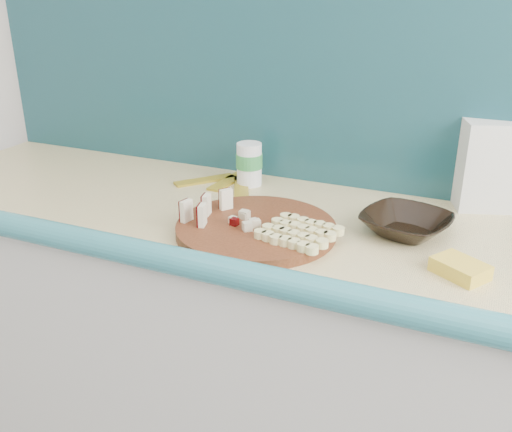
{
  "coord_description": "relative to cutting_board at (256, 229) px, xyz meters",
  "views": [
    {
      "loc": [
        0.52,
        0.32,
        1.45
      ],
      "look_at": [
        0.05,
        1.39,
        0.95
      ],
      "focal_mm": 40.0,
      "sensor_mm": 36.0,
      "label": 1
    }
  ],
  "objects": [
    {
      "name": "kitchen_counter",
      "position": [
        0.05,
        0.11,
        -0.46
      ],
      "size": [
        2.2,
        0.63,
        0.91
      ],
      "color": "silver",
      "rests_on": "ground"
    },
    {
      "name": "backsplash",
      "position": [
        0.05,
        0.4,
        0.24
      ],
      "size": [
        2.2,
        0.02,
        0.5
      ],
      "primitive_type": "cube",
      "color": "teal",
      "rests_on": "kitchen_counter"
    },
    {
      "name": "cutting_board",
      "position": [
        0.0,
        0.0,
        0.0
      ],
      "size": [
        0.42,
        0.42,
        0.02
      ],
      "primitive_type": "cylinder",
      "rotation": [
        0.0,
        0.0,
        -0.18
      ],
      "color": "#48220F",
      "rests_on": "kitchen_counter"
    },
    {
      "name": "apple_wedges",
      "position": [
        -0.12,
        -0.01,
        0.04
      ],
      "size": [
        0.07,
        0.14,
        0.05
      ],
      "color": "#FEF1CB",
      "rests_on": "cutting_board"
    },
    {
      "name": "apple_chunks",
      "position": [
        -0.02,
        0.0,
        0.02
      ],
      "size": [
        0.05,
        0.05,
        0.02
      ],
      "color": "beige",
      "rests_on": "cutting_board"
    },
    {
      "name": "banana_slices",
      "position": [
        0.11,
        -0.02,
        0.02
      ],
      "size": [
        0.17,
        0.16,
        0.02
      ],
      "color": "#F4E895",
      "rests_on": "cutting_board"
    },
    {
      "name": "brown_bowl",
      "position": [
        0.31,
        0.13,
        0.01
      ],
      "size": [
        0.23,
        0.23,
        0.05
      ],
      "primitive_type": "imported",
      "rotation": [
        0.0,
        0.0,
        -0.26
      ],
      "color": "black",
      "rests_on": "kitchen_counter"
    },
    {
      "name": "flour_bag",
      "position": [
        0.45,
        0.37,
        0.1
      ],
      "size": [
        0.15,
        0.13,
        0.22
      ],
      "primitive_type": "cube",
      "rotation": [
        0.0,
        0.0,
        0.33
      ],
      "color": "silver",
      "rests_on": "kitchen_counter"
    },
    {
      "name": "canister",
      "position": [
        -0.15,
        0.29,
        0.05
      ],
      "size": [
        0.07,
        0.07,
        0.12
      ],
      "rotation": [
        0.0,
        0.0,
        0.27
      ],
      "color": "white",
      "rests_on": "kitchen_counter"
    },
    {
      "name": "sponge",
      "position": [
        0.44,
        -0.02,
        0.0
      ],
      "size": [
        0.12,
        0.11,
        0.03
      ],
      "primitive_type": "cube",
      "rotation": [
        0.0,
        0.0,
        -0.56
      ],
      "color": "yellow",
      "rests_on": "kitchen_counter"
    },
    {
      "name": "banana_peel",
      "position": [
        -0.21,
        0.27,
        -0.01
      ],
      "size": [
        0.24,
        0.21,
        0.01
      ],
      "rotation": [
        0.0,
        0.0,
        -0.26
      ],
      "color": "gold",
      "rests_on": "kitchen_counter"
    }
  ]
}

